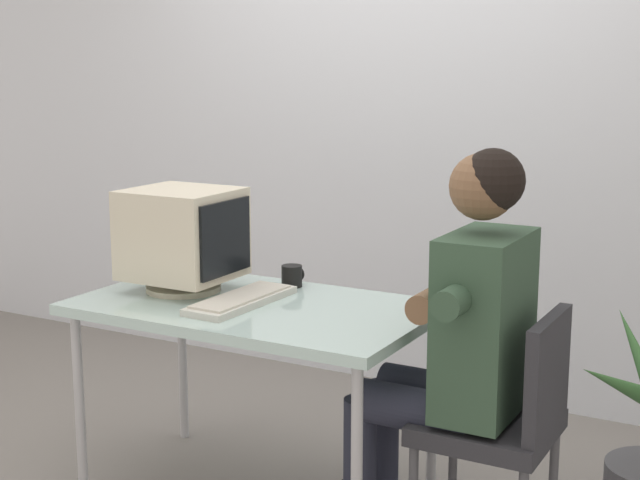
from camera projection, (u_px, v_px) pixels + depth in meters
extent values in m
cube|color=silver|center=(478.00, 74.00, 4.16)|extent=(8.00, 0.10, 3.00)
cylinder|color=#B7B7BC|center=(80.00, 405.00, 3.33)|extent=(0.04, 0.04, 0.69)
cylinder|color=#B7B7BC|center=(357.00, 471.00, 2.80)|extent=(0.04, 0.04, 0.69)
cylinder|color=#B7B7BC|center=(183.00, 359.00, 3.85)|extent=(0.04, 0.04, 0.69)
cylinder|color=#B7B7BC|center=(433.00, 406.00, 3.32)|extent=(0.04, 0.04, 0.69)
cube|color=silver|center=(254.00, 308.00, 3.25)|extent=(1.23, 0.73, 0.04)
cylinder|color=beige|center=(184.00, 288.00, 3.42)|extent=(0.28, 0.28, 0.02)
cylinder|color=beige|center=(183.00, 281.00, 3.42)|extent=(0.06, 0.06, 0.03)
cube|color=beige|center=(182.00, 233.00, 3.38)|extent=(0.37, 0.35, 0.32)
cube|color=black|center=(226.00, 238.00, 3.29)|extent=(0.01, 0.30, 0.27)
cube|color=silver|center=(241.00, 301.00, 3.23)|extent=(0.18, 0.48, 0.02)
cube|color=beige|center=(241.00, 296.00, 3.23)|extent=(0.15, 0.43, 0.01)
cylinder|color=#4C4C51|center=(453.00, 463.00, 3.19)|extent=(0.03, 0.03, 0.40)
cube|color=#2D2D33|center=(487.00, 427.00, 2.92)|extent=(0.41, 0.41, 0.06)
cube|color=#2D2D33|center=(548.00, 374.00, 2.79)|extent=(0.04, 0.37, 0.35)
cube|color=#334C38|center=(484.00, 324.00, 2.86)|extent=(0.22, 0.39, 0.57)
sphere|color=brown|center=(483.00, 187.00, 2.79)|extent=(0.21, 0.21, 0.21)
sphere|color=black|center=(493.00, 181.00, 2.77)|extent=(0.20, 0.20, 0.20)
cylinder|color=#262838|center=(414.00, 409.00, 2.93)|extent=(0.38, 0.14, 0.14)
cylinder|color=#262838|center=(436.00, 392.00, 3.08)|extent=(0.38, 0.14, 0.14)
cylinder|color=#262838|center=(360.00, 467.00, 3.07)|extent=(0.11, 0.11, 0.48)
cylinder|color=#262838|center=(383.00, 447.00, 3.22)|extent=(0.11, 0.11, 0.48)
cylinder|color=#334C38|center=(453.00, 301.00, 2.66)|extent=(0.09, 0.14, 0.09)
cylinder|color=#334C38|center=(502.00, 271.00, 3.04)|extent=(0.09, 0.14, 0.09)
cylinder|color=brown|center=(443.00, 296.00, 2.92)|extent=(0.09, 0.39, 0.09)
cone|color=#386735|center=(640.00, 358.00, 3.14)|extent=(0.29, 0.29, 0.35)
cone|color=#386735|center=(623.00, 386.00, 3.00)|extent=(0.29, 0.35, 0.27)
cylinder|color=black|center=(292.00, 276.00, 3.48)|extent=(0.08, 0.08, 0.08)
torus|color=black|center=(298.00, 274.00, 3.51)|extent=(0.06, 0.01, 0.06)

